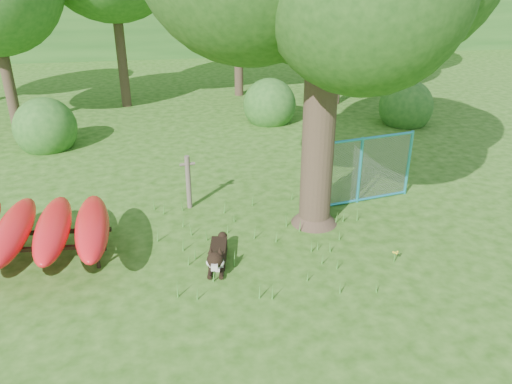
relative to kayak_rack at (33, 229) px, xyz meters
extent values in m
plane|color=#224F0F|center=(3.89, -0.98, -0.68)|extent=(80.00, 80.00, 0.00)
cylinder|color=#3A2B20|center=(5.41, 0.63, 1.85)|extent=(0.77, 0.77, 5.07)
cone|color=#3A2B20|center=(5.41, 0.63, -0.43)|extent=(1.16, 1.16, 0.51)
cylinder|color=#3A2B20|center=(6.00, 0.50, 2.56)|extent=(1.45, 0.37, 1.08)
cylinder|color=#3A2B20|center=(4.95, 0.94, 2.97)|extent=(0.99, 0.92, 1.04)
cylinder|color=brown|center=(2.84, 1.80, -0.07)|extent=(0.13, 0.13, 1.23)
cylinder|color=brown|center=(2.84, 1.80, 0.36)|extent=(0.34, 0.11, 0.07)
cylinder|color=black|center=(1.09, -0.38, -0.47)|extent=(0.07, 0.07, 0.43)
cylinder|color=black|center=(1.14, 0.22, -0.47)|extent=(0.07, 0.07, 0.43)
cube|color=black|center=(-0.02, -0.30, -0.24)|extent=(2.58, 0.26, 0.07)
cube|color=black|center=(0.02, 0.30, -0.24)|extent=(2.58, 0.26, 0.07)
ellipsoid|color=red|center=(-0.34, 0.03, 0.00)|extent=(0.68, 2.60, 0.41)
ellipsoid|color=red|center=(0.34, -0.03, 0.00)|extent=(0.77, 2.61, 0.41)
ellipsoid|color=red|center=(1.03, -0.08, 0.00)|extent=(0.86, 2.63, 0.41)
cube|color=black|center=(3.25, -0.48, -0.55)|extent=(0.43, 0.83, 0.27)
cube|color=silver|center=(3.19, -0.81, -0.56)|extent=(0.27, 0.20, 0.25)
sphere|color=black|center=(3.16, -1.01, -0.34)|extent=(0.29, 0.29, 0.29)
cube|color=silver|center=(3.13, -1.15, -0.39)|extent=(0.14, 0.18, 0.10)
sphere|color=silver|center=(3.06, -1.02, -0.39)|extent=(0.14, 0.14, 0.14)
sphere|color=silver|center=(3.24, -1.05, -0.39)|extent=(0.14, 0.14, 0.14)
cone|color=black|center=(3.09, -0.96, -0.19)|extent=(0.14, 0.15, 0.14)
cone|color=black|center=(3.24, -0.98, -0.19)|extent=(0.11, 0.13, 0.14)
cylinder|color=black|center=(3.06, -0.96, -0.63)|extent=(0.14, 0.35, 0.08)
cylinder|color=black|center=(3.26, -1.00, -0.63)|extent=(0.14, 0.35, 0.08)
sphere|color=black|center=(3.39, -0.06, -0.43)|extent=(0.18, 0.18, 0.18)
torus|color=#1649AB|center=(3.17, -0.92, -0.41)|extent=(0.29, 0.13, 0.29)
cylinder|color=#2AA3C5|center=(5.37, 1.17, 0.10)|extent=(0.08, 0.08, 1.57)
cylinder|color=#2AA3C5|center=(6.65, 1.42, 0.10)|extent=(0.08, 0.08, 1.57)
cylinder|color=#2AA3C5|center=(7.94, 1.67, 0.10)|extent=(0.08, 0.08, 1.57)
cylinder|color=#2AA3C5|center=(6.65, 1.42, 0.85)|extent=(2.57, 0.56, 0.06)
cylinder|color=#2AA3C5|center=(6.65, 1.42, -0.64)|extent=(2.57, 0.56, 0.06)
plane|color=gray|center=(6.65, 1.42, 0.10)|extent=(2.56, 0.50, 2.61)
cylinder|color=#438A2D|center=(6.44, -1.12, -0.58)|extent=(0.02, 0.02, 0.21)
sphere|color=yellow|center=(6.44, -1.12, -0.48)|extent=(0.04, 0.04, 0.04)
sphere|color=yellow|center=(6.49, -1.11, -0.47)|extent=(0.04, 0.04, 0.04)
sphere|color=yellow|center=(6.42, -1.08, -0.49)|extent=(0.04, 0.04, 0.04)
sphere|color=yellow|center=(6.45, -1.16, -0.48)|extent=(0.04, 0.04, 0.04)
sphere|color=yellow|center=(6.41, -1.13, -0.47)|extent=(0.04, 0.04, 0.04)
cylinder|color=#3A2B20|center=(-2.61, 9.02, 1.42)|extent=(0.36, 0.36, 4.20)
cylinder|color=#3A2B20|center=(0.89, 11.02, 1.94)|extent=(0.36, 0.36, 5.25)
cylinder|color=#3A2B20|center=(5.39, 12.02, 1.24)|extent=(0.36, 0.36, 3.85)
cylinder|color=#3A2B20|center=(8.89, 10.02, 1.70)|extent=(0.36, 0.36, 4.76)
cylinder|color=#3A2B20|center=(11.89, 13.02, 1.77)|extent=(0.36, 0.36, 4.90)
sphere|color=#255B1D|center=(-1.11, 6.52, -0.68)|extent=(1.80, 1.80, 1.80)
sphere|color=#255B1D|center=(10.39, 7.02, -0.68)|extent=(1.80, 1.80, 1.80)
sphere|color=#255B1D|center=(5.89, 8.02, -0.68)|extent=(1.80, 1.80, 1.80)
camera|label=1|loc=(2.62, -8.38, 4.34)|focal=35.00mm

